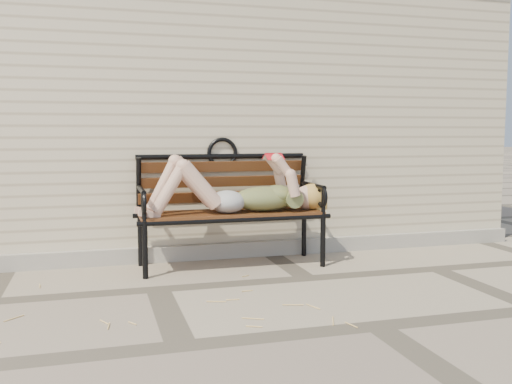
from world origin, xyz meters
name	(u,v)px	position (x,y,z in m)	size (l,w,h in m)	color
ground	(158,289)	(0.00, 0.00, 0.00)	(80.00, 80.00, 0.00)	gray
house_wall	(130,112)	(0.00, 3.00, 1.50)	(8.00, 4.00, 3.00)	#C4B599
foundation_strip	(147,255)	(0.00, 0.97, 0.07)	(8.00, 0.10, 0.15)	#9C958C
garden_bench	(228,194)	(0.74, 0.73, 0.66)	(1.83, 0.73, 1.19)	black
reading_woman	(234,191)	(0.76, 0.58, 0.70)	(1.73, 0.39, 0.54)	#093043
straw_scatter	(130,306)	(-0.24, -0.40, 0.01)	(2.58, 1.67, 0.01)	#E3BB6F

